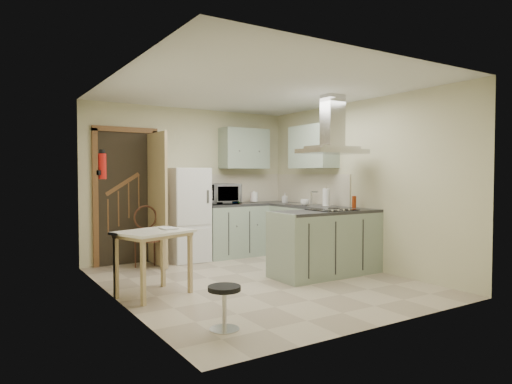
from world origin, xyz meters
TOP-DOWN VIEW (x-y plane):
  - floor at (0.00, 0.00)m, footprint 4.20×4.20m
  - ceiling at (0.00, 0.00)m, footprint 4.20×4.20m
  - back_wall at (0.00, 2.10)m, footprint 3.60×0.00m
  - left_wall at (-1.80, 0.00)m, footprint 0.00×4.20m
  - right_wall at (1.80, 0.00)m, footprint 0.00×4.20m
  - doorway at (-1.10, 2.07)m, footprint 1.10×0.12m
  - fridge at (-0.20, 1.80)m, footprint 0.60×0.60m
  - counter_back at (0.66, 1.80)m, footprint 1.08×0.60m
  - counter_right at (1.50, 1.12)m, footprint 0.60×1.95m
  - splashback at (0.96, 2.09)m, footprint 1.68×0.02m
  - wall_cabinet_back at (0.95, 1.93)m, footprint 0.85×0.35m
  - wall_cabinet_right at (1.62, 0.85)m, footprint 0.35×0.90m
  - peninsula at (1.02, -0.18)m, footprint 1.55×0.65m
  - hob at (1.12, -0.18)m, footprint 0.58×0.50m
  - extractor_hood at (1.12, -0.18)m, footprint 0.90×0.55m
  - sink at (1.50, 0.95)m, footprint 0.45×0.40m
  - fire_extinguisher at (-1.74, 0.90)m, footprint 0.10×0.10m
  - drop_leaf_table at (-1.38, 0.05)m, footprint 0.96×0.84m
  - bentwood_chair at (-0.92, 1.55)m, footprint 0.39×0.39m
  - stool at (-1.24, -1.40)m, footprint 0.34×0.34m
  - microwave at (0.41, 1.80)m, footprint 0.67×0.50m
  - kettle at (1.10, 1.84)m, footprint 0.16×0.16m
  - cereal_box at (0.77, 1.87)m, footprint 0.11×0.21m
  - soap_bottle at (1.54, 1.52)m, footprint 0.10×0.10m
  - paper_towel at (1.54, 0.42)m, footprint 0.14×0.14m
  - cup at (1.31, 0.66)m, footprint 0.17×0.17m
  - red_bottle at (1.67, -0.06)m, footprint 0.07×0.07m
  - book at (-1.26, 0.10)m, footprint 0.18×0.24m

SIDE VIEW (x-z plane):
  - floor at x=0.00m, z-range 0.00..0.00m
  - stool at x=-1.24m, z-range 0.00..0.40m
  - drop_leaf_table at x=-1.38m, z-range 0.00..0.75m
  - bentwood_chair at x=-0.92m, z-range 0.00..0.85m
  - counter_back at x=0.66m, z-range 0.00..0.90m
  - counter_right at x=1.50m, z-range 0.00..0.90m
  - peninsula at x=1.02m, z-range 0.00..0.90m
  - fridge at x=-0.20m, z-range 0.00..1.50m
  - book at x=-1.26m, z-range 0.75..0.85m
  - sink at x=1.50m, z-range 0.90..0.91m
  - hob at x=1.12m, z-range 0.90..0.91m
  - cup at x=1.31m, z-range 0.90..1.00m
  - soap_bottle at x=1.54m, z-range 0.90..1.07m
  - red_bottle at x=1.67m, z-range 0.90..1.08m
  - kettle at x=1.10m, z-range 0.90..1.10m
  - paper_towel at x=1.54m, z-range 0.90..1.19m
  - doorway at x=-1.10m, z-range 0.00..2.10m
  - cereal_box at x=0.77m, z-range 0.90..1.20m
  - microwave at x=0.41m, z-range 0.90..1.24m
  - splashback at x=0.96m, z-range 0.90..1.40m
  - back_wall at x=0.00m, z-range -0.55..3.05m
  - left_wall at x=-1.80m, z-range -0.85..3.35m
  - right_wall at x=1.80m, z-range -0.85..3.35m
  - fire_extinguisher at x=-1.74m, z-range 1.34..1.66m
  - extractor_hood at x=1.12m, z-range 1.67..1.77m
  - wall_cabinet_back at x=0.95m, z-range 1.50..2.20m
  - wall_cabinet_right at x=1.62m, z-range 1.50..2.20m
  - ceiling at x=0.00m, z-range 2.50..2.50m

